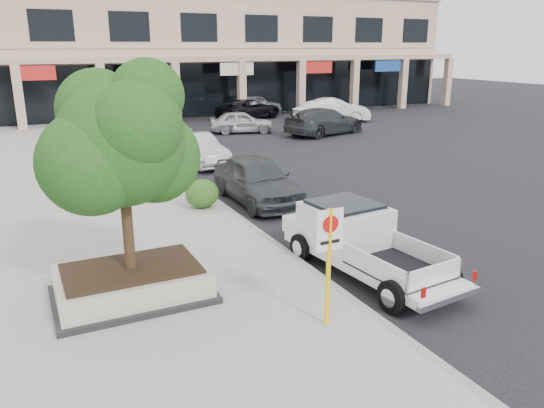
{
  "coord_description": "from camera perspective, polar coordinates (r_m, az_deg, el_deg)",
  "views": [
    {
      "loc": [
        -7.45,
        -9.84,
        5.23
      ],
      "look_at": [
        -1.93,
        1.5,
        1.45
      ],
      "focal_mm": 35.0,
      "sensor_mm": 36.0,
      "label": 1
    }
  ],
  "objects": [
    {
      "name": "lot_car_b",
      "position": [
        38.08,
        5.68,
        9.84
      ],
      "size": [
        4.73,
        2.26,
        1.49
      ],
      "primitive_type": "imported",
      "rotation": [
        0.0,
        0.0,
        1.73
      ],
      "color": "silver",
      "rests_on": "ground"
    },
    {
      "name": "lot_car_f",
      "position": [
        38.74,
        6.79,
        10.02
      ],
      "size": [
        5.16,
        3.87,
        1.63
      ],
      "primitive_type": "imported",
      "rotation": [
        0.0,
        0.0,
        1.07
      ],
      "color": "silver",
      "rests_on": "ground"
    },
    {
      "name": "lot_car_c",
      "position": [
        32.8,
        5.65,
        8.85
      ],
      "size": [
        5.97,
        3.74,
        1.61
      ],
      "primitive_type": "imported",
      "rotation": [
        0.0,
        0.0,
        1.86
      ],
      "color": "#2A2D2F",
      "rests_on": "ground"
    },
    {
      "name": "planter",
      "position": [
        11.56,
        -14.8,
        -8.2
      ],
      "size": [
        3.2,
        2.2,
        0.68
      ],
      "color": "black",
      "rests_on": "sidewalk"
    },
    {
      "name": "pickup_truck",
      "position": [
        12.61,
        10.36,
        -4.25
      ],
      "size": [
        2.35,
        5.16,
        1.57
      ],
      "primitive_type": null,
      "rotation": [
        0.0,
        0.0,
        0.1
      ],
      "color": "silver",
      "rests_on": "ground"
    },
    {
      "name": "curb",
      "position": [
        17.67,
        -5.27,
        -0.35
      ],
      "size": [
        0.2,
        52.0,
        0.15
      ],
      "primitive_type": "cube",
      "color": "gray",
      "rests_on": "ground"
    },
    {
      "name": "lot_car_d",
      "position": [
        39.74,
        -2.5,
        10.16
      ],
      "size": [
        5.78,
        4.26,
        1.46
      ],
      "primitive_type": "imported",
      "rotation": [
        0.0,
        0.0,
        1.97
      ],
      "color": "black",
      "rests_on": "ground"
    },
    {
      "name": "strip_mall",
      "position": [
        46.42,
        -6.75,
        15.98
      ],
      "size": [
        40.55,
        12.43,
        9.5
      ],
      "color": "#C8A08D",
      "rests_on": "ground"
    },
    {
      "name": "planter_tree",
      "position": [
        10.87,
        -15.41,
        6.45
      ],
      "size": [
        2.9,
        2.55,
        4.0
      ],
      "color": "#311C13",
      "rests_on": "planter"
    },
    {
      "name": "curb_car_c",
      "position": [
        27.6,
        -11.25,
        7.19
      ],
      "size": [
        2.44,
        5.77,
        1.66
      ],
      "primitive_type": "imported",
      "rotation": [
        0.0,
        0.0,
        0.02
      ],
      "color": "silver",
      "rests_on": "ground"
    },
    {
      "name": "ground",
      "position": [
        13.41,
        10.35,
        -6.58
      ],
      "size": [
        120.0,
        120.0,
        0.0
      ],
      "primitive_type": "plane",
      "color": "black",
      "rests_on": "ground"
    },
    {
      "name": "no_parking_sign",
      "position": [
        9.73,
        6.15,
        -5.12
      ],
      "size": [
        0.55,
        0.09,
        2.3
      ],
      "color": "yellow",
      "rests_on": "sidewalk"
    },
    {
      "name": "curb_car_d",
      "position": [
        33.97,
        -13.62,
        8.67
      ],
      "size": [
        2.58,
        5.53,
        1.53
      ],
      "primitive_type": "imported",
      "rotation": [
        0.0,
        0.0,
        0.01
      ],
      "color": "black",
      "rests_on": "ground"
    },
    {
      "name": "curb_car_a",
      "position": [
        18.29,
        -1.58,
        2.65
      ],
      "size": [
        1.93,
        4.7,
        1.59
      ],
      "primitive_type": "imported",
      "rotation": [
        0.0,
        0.0,
        -0.01
      ],
      "color": "#333638",
      "rests_on": "ground"
    },
    {
      "name": "hedge",
      "position": [
        17.35,
        -7.53,
        1.12
      ],
      "size": [
        1.1,
        0.99,
        0.93
      ],
      "primitive_type": "ellipsoid",
      "color": "#1F4614",
      "rests_on": "sidewalk"
    },
    {
      "name": "curb_car_b",
      "position": [
        24.38,
        -8.09,
        5.83
      ],
      "size": [
        1.97,
        4.44,
        1.41
      ],
      "primitive_type": "imported",
      "rotation": [
        0.0,
        0.0,
        0.11
      ],
      "color": "#A6A9AE",
      "rests_on": "ground"
    },
    {
      "name": "lot_car_e",
      "position": [
        41.37,
        -2.0,
        10.57
      ],
      "size": [
        5.27,
        3.56,
        1.67
      ],
      "primitive_type": "imported",
      "rotation": [
        0.0,
        0.0,
        1.93
      ],
      "color": "gray",
      "rests_on": "ground"
    },
    {
      "name": "lot_car_a",
      "position": [
        33.32,
        -3.3,
        8.81
      ],
      "size": [
        4.28,
        2.66,
        1.36
      ],
      "primitive_type": "imported",
      "rotation": [
        0.0,
        0.0,
        1.29
      ],
      "color": "#ACB0B4",
      "rests_on": "ground"
    },
    {
      "name": "sidewalk",
      "position": [
        16.78,
        -17.99,
        -2.06
      ],
      "size": [
        8.0,
        52.0,
        0.15
      ],
      "primitive_type": "cube",
      "color": "gray",
      "rests_on": "ground"
    }
  ]
}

